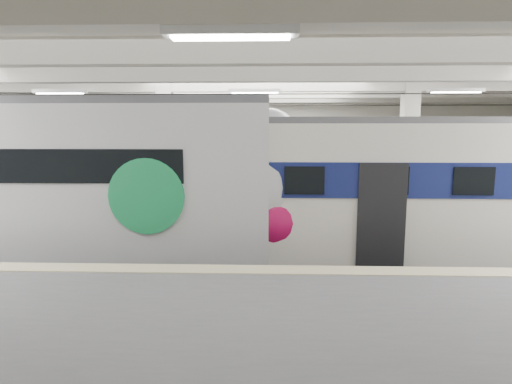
{
  "coord_description": "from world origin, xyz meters",
  "views": [
    {
      "loc": [
        0.47,
        -11.23,
        3.83
      ],
      "look_at": [
        0.07,
        1.0,
        2.0
      ],
      "focal_mm": 30.0,
      "sensor_mm": 36.0,
      "label": 1
    }
  ],
  "objects": [
    {
      "name": "station_hall",
      "position": [
        0.0,
        -1.74,
        3.24
      ],
      "size": [
        36.0,
        24.0,
        5.75
      ],
      "color": "black",
      "rests_on": "ground"
    },
    {
      "name": "far_train",
      "position": [
        -8.0,
        5.5,
        2.25
      ],
      "size": [
        13.62,
        2.93,
        4.35
      ],
      "rotation": [
        0.0,
        0.0,
        0.01
      ],
      "color": "silver",
      "rests_on": "ground"
    },
    {
      "name": "older_rer",
      "position": [
        6.08,
        0.0,
        2.15
      ],
      "size": [
        12.27,
        2.71,
        4.1
      ],
      "color": "white",
      "rests_on": "ground"
    },
    {
      "name": "modern_emu",
      "position": [
        -4.78,
        -0.0,
        2.26
      ],
      "size": [
        14.33,
        2.96,
        4.6
      ],
      "color": "silver",
      "rests_on": "ground"
    }
  ]
}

